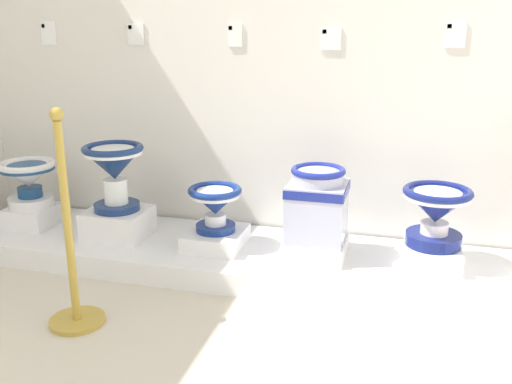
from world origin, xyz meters
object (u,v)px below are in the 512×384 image
Objects in this scene: plinth_block_broad_patterned at (316,247)px; info_placard_second at (136,34)px; antique_toilet_broad_patterned at (317,202)px; info_placard_fifth at (455,34)px; info_placard_fourth at (331,38)px; plinth_block_slender_white at (432,255)px; antique_toilet_tall_cobalt at (28,178)px; info_placard_first at (49,33)px; antique_toilet_leftmost at (215,202)px; antique_toilet_slender_white at (436,209)px; plinth_block_leftmost at (216,238)px; antique_toilet_squat_floral at (114,166)px; info_placard_third at (235,35)px; stanchion_post_near_left at (72,266)px; plinth_block_tall_cobalt at (33,216)px; plinth_block_squat_floral at (118,223)px.

info_placard_second is at bearing 162.78° from plinth_block_broad_patterned.
antique_toilet_broad_patterned is 1.21m from info_placard_fifth.
info_placard_fourth reaches higher than plinth_block_broad_patterned.
plinth_block_slender_white is 2.28m from info_placard_second.
info_placard_first reaches higher than antique_toilet_tall_cobalt.
antique_toilet_leftmost is 0.86× the size of antique_toilet_slender_white.
plinth_block_leftmost is at bearing -1.05° from antique_toilet_tall_cobalt.
plinth_block_broad_patterned is at bearing -11.63° from info_placard_first.
antique_toilet_squat_floral is at bearing -167.33° from info_placard_fifth.
info_placard_fifth reaches higher than info_placard_third.
info_placard_fifth is 0.13× the size of stanchion_post_near_left.
antique_toilet_leftmost reaches higher than plinth_block_tall_cobalt.
info_placard_fourth is (1.88, 0.40, 1.14)m from plinth_block_tall_cobalt.
stanchion_post_near_left is at bearing -44.85° from antique_toilet_tall_cobalt.
antique_toilet_broad_patterned is at bearing -87.93° from info_placard_fourth.
antique_toilet_squat_floral is at bearing 0.00° from plinth_block_squat_floral.
plinth_block_slender_white is at bearing 0.93° from antique_toilet_tall_cobalt.
plinth_block_broad_patterned is 1.38m from info_placard_third.
info_placard_fifth reaches higher than antique_toilet_squat_floral.
antique_toilet_slender_white reaches higher than plinth_block_leftmost.
info_placard_first reaches higher than info_placard_third.
antique_toilet_broad_patterned is at bearing 0.21° from antique_toilet_tall_cobalt.
antique_toilet_squat_floral reaches higher than plinth_block_leftmost.
plinth_block_squat_floral is 1.38m from info_placard_third.
antique_toilet_squat_floral is 1.28× the size of antique_toilet_leftmost.
info_placard_third is 0.59m from info_placard_fourth.
antique_toilet_slender_white is at bearing -135.00° from plinth_block_slender_white.
antique_toilet_broad_patterned is at bearing 2.92° from plinth_block_leftmost.
plinth_block_tall_cobalt is at bearing -147.29° from info_placard_second.
antique_toilet_broad_patterned is at bearing 1.77° from plinth_block_squat_floral.
info_placard_fourth is at bearing 35.83° from antique_toilet_leftmost.
info_placard_first is 0.64m from info_placard_second.
antique_toilet_tall_cobalt is 2.65× the size of info_placard_second.
info_placard_first is (-0.02, 0.40, 1.16)m from plinth_block_tall_cobalt.
info_placard_fifth is (0.03, 0.36, 0.91)m from antique_toilet_slender_white.
info_placard_first is at bearing 180.00° from info_placard_fourth.
antique_toilet_leftmost reaches higher than plinth_block_leftmost.
info_placard_second reaches higher than antique_toilet_leftmost.
plinth_block_leftmost is at bearing -177.01° from antique_toilet_slender_white.
plinth_block_tall_cobalt is 0.72× the size of antique_toilet_squat_floral.
plinth_block_slender_white is at bearing 2.99° from antique_toilet_leftmost.
antique_toilet_squat_floral is 0.67m from antique_toilet_leftmost.
antique_toilet_broad_patterned reaches higher than antique_toilet_tall_cobalt.
info_placard_fifth reaches higher than plinth_block_broad_patterned.
info_placard_fourth is (-0.66, 0.36, 1.15)m from plinth_block_slender_white.
stanchion_post_near_left is at bearing -129.56° from info_placard_fourth.
info_placard_first is (-1.92, 0.39, 1.18)m from plinth_block_broad_patterned.
antique_toilet_broad_patterned is at bearing -33.17° from info_placard_third.
plinth_block_squat_floral is (0.65, -0.03, 0.02)m from plinth_block_tall_cobalt.
antique_toilet_squat_floral is at bearing -86.92° from info_placard_second.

